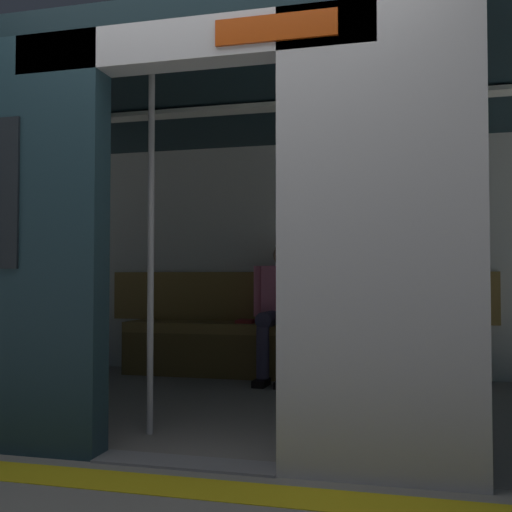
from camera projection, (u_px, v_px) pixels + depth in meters
name	position (u px, v px, depth m)	size (l,w,h in m)	color
ground_plane	(187.00, 464.00, 2.84)	(60.00, 60.00, 0.00)	gray
platform_edge_strip	(161.00, 485.00, 2.55)	(8.00, 0.24, 0.01)	yellow
train_car	(247.00, 189.00, 4.15)	(6.40, 2.95, 2.21)	silver
bench_seat	(287.00, 337.00, 5.21)	(2.95, 0.44, 0.47)	olive
person_seated	(283.00, 299.00, 5.17)	(0.55, 0.68, 1.20)	pink
handbag	(340.00, 314.00, 5.17)	(0.26, 0.15, 0.17)	maroon
book	(246.00, 321.00, 5.33)	(0.15, 0.22, 0.03)	#B22D2D
grab_pole_door	(151.00, 249.00, 3.40)	(0.04, 0.04, 2.07)	silver
grab_pole_far	(288.00, 247.00, 3.27)	(0.04, 0.04, 2.07)	silver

